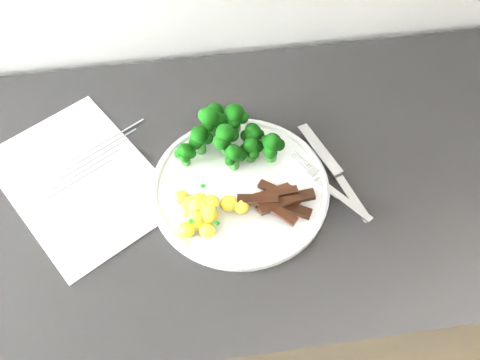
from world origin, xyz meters
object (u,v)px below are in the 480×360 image
at_px(recipe_paper, 80,180).
at_px(fork, 332,189).
at_px(potatoes, 204,212).
at_px(beef_strips, 279,200).
at_px(knife, 342,183).
at_px(plate, 240,188).
at_px(counter, 240,289).
at_px(broccoli, 229,134).

xyz_separation_m(recipe_paper, fork, (0.40, -0.09, 0.02)).
bearing_deg(potatoes, beef_strips, 4.07).
bearing_deg(fork, knife, 33.62).
bearing_deg(plate, potatoes, -142.16).
relative_size(fork, knife, 0.73).
bearing_deg(beef_strips, counter, 133.61).
height_order(beef_strips, knife, beef_strips).
height_order(recipe_paper, broccoli, broccoli).
distance_m(counter, fork, 0.49).
bearing_deg(plate, beef_strips, -35.76).
distance_m(counter, potatoes, 0.48).
bearing_deg(knife, broccoli, 150.54).
relative_size(broccoli, beef_strips, 1.44).
distance_m(potatoes, beef_strips, 0.12).
height_order(broccoli, fork, broccoli).
distance_m(recipe_paper, potatoes, 0.22).
height_order(fork, knife, fork).
relative_size(counter, broccoli, 13.00).
height_order(counter, knife, knife).
relative_size(recipe_paper, knife, 1.81).
xyz_separation_m(plate, knife, (0.17, -0.02, 0.00)).
height_order(counter, plate, plate).
bearing_deg(broccoli, fork, -36.79).
xyz_separation_m(broccoli, knife, (0.17, -0.10, -0.04)).
xyz_separation_m(recipe_paper, beef_strips, (0.32, -0.10, 0.02)).
distance_m(broccoli, fork, 0.19).
bearing_deg(counter, recipe_paper, 171.32).
xyz_separation_m(beef_strips, fork, (0.09, 0.01, -0.00)).
bearing_deg(counter, fork, -18.45).
distance_m(recipe_paper, knife, 0.43).
distance_m(fork, knife, 0.03).
xyz_separation_m(recipe_paper, broccoli, (0.25, 0.02, 0.05)).
height_order(counter, beef_strips, beef_strips).
bearing_deg(counter, potatoes, -134.26).
xyz_separation_m(plate, fork, (0.14, -0.03, 0.01)).
xyz_separation_m(potatoes, knife, (0.23, 0.03, -0.02)).
bearing_deg(fork, recipe_paper, 167.78).
relative_size(recipe_paper, broccoli, 2.07).
relative_size(plate, fork, 1.92).
height_order(plate, potatoes, potatoes).
bearing_deg(fork, potatoes, -174.86).
bearing_deg(counter, beef_strips, -46.39).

